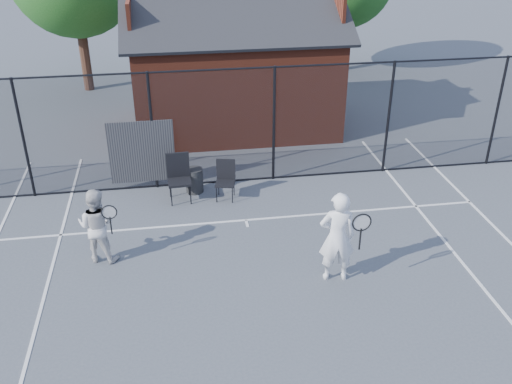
{
  "coord_description": "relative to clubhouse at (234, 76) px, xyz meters",
  "views": [
    {
      "loc": [
        -1.52,
        -8.12,
        6.72
      ],
      "look_at": [
        0.12,
        2.29,
        1.1
      ],
      "focal_mm": 40.0,
      "sensor_mm": 36.0,
      "label": 1
    }
  ],
  "objects": [
    {
      "name": "chair_left",
      "position": [
        -1.94,
        -4.82,
        -1.04
      ],
      "size": [
        0.57,
        0.6,
        1.14
      ],
      "primitive_type": "cube",
      "rotation": [
        0.0,
        0.0,
        0.05
      ],
      "color": "black",
      "rests_on": "ground"
    },
    {
      "name": "chair_right",
      "position": [
        -0.85,
        -4.9,
        -1.13
      ],
      "size": [
        0.55,
        0.57,
        0.95
      ],
      "primitive_type": "cube",
      "rotation": [
        0.0,
        0.0,
        -0.23
      ],
      "color": "black",
      "rests_on": "ground"
    },
    {
      "name": "ground",
      "position": [
        -0.5,
        -9.0,
        -1.61
      ],
      "size": [
        80.0,
        80.0,
        0.0
      ],
      "primitive_type": "plane",
      "color": "#45494F",
      "rests_on": "ground"
    },
    {
      "name": "player_back",
      "position": [
        -3.65,
        -7.04,
        -0.81
      ],
      "size": [
        0.93,
        0.81,
        1.59
      ],
      "color": "silver",
      "rests_on": "ground"
    },
    {
      "name": "fence",
      "position": [
        -0.8,
        -4.0,
        -0.16
      ],
      "size": [
        22.04,
        3.0,
        3.0
      ],
      "color": "black",
      "rests_on": "ground"
    },
    {
      "name": "court_lines",
      "position": [
        -0.5,
        -10.32,
        -1.6
      ],
      "size": [
        11.02,
        18.0,
        0.01
      ],
      "color": "silver",
      "rests_on": "ground"
    },
    {
      "name": "waste_bin",
      "position": [
        -1.57,
        -4.4,
        -1.3
      ],
      "size": [
        0.48,
        0.48,
        0.62
      ],
      "primitive_type": "cylinder",
      "rotation": [
        0.0,
        0.0,
        -0.13
      ],
      "color": "black",
      "rests_on": "ground"
    },
    {
      "name": "player_front",
      "position": [
        0.89,
        -8.43,
        -0.67
      ],
      "size": [
        0.86,
        0.65,
        1.88
      ],
      "color": "white",
      "rests_on": "ground"
    },
    {
      "name": "clubhouse",
      "position": [
        0.0,
        0.0,
        0.0
      ],
      "size": [
        6.5,
        4.36,
        4.19
      ],
      "color": "maroon",
      "rests_on": "ground"
    }
  ]
}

